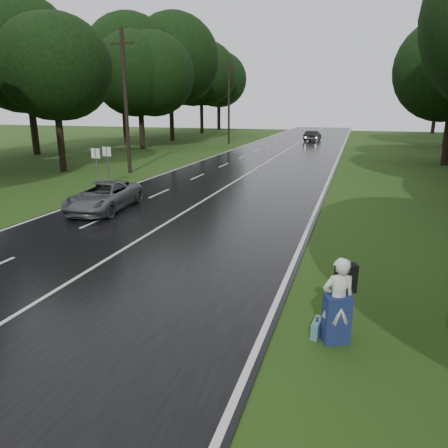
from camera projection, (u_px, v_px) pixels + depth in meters
The scene contains 16 objects.
ground at pixel (11, 319), 9.80m from camera, with size 160.00×160.00×0.00m, color #284715.
road at pixel (239, 179), 28.13m from camera, with size 12.00×140.00×0.04m, color black.
lane_center at pixel (239, 179), 28.12m from camera, with size 0.12×140.00×0.01m, color silver.
grey_car at pixel (103, 196), 19.63m from camera, with size 2.20×4.77×1.32m, color #535758.
far_car at pixel (313, 136), 57.20m from camera, with size 1.47×4.22×1.39m, color black.
hitchhiker at pixel (338, 304), 8.65m from camera, with size 0.82×0.80×1.90m.
suitcase at pixel (317, 328), 9.06m from camera, with size 0.15×0.52×0.37m, color teal.
utility_pole_mid at pixel (130, 173), 30.90m from camera, with size 1.80×0.28×9.89m, color black, non-canonical shape.
utility_pole_far at pixel (229, 144), 53.98m from camera, with size 1.80×0.28×10.30m, color black, non-canonical shape.
road_sign_a at pixel (99, 189), 25.04m from camera, with size 0.58×0.10×2.40m, color white, non-canonical shape.
road_sign_b at pixel (109, 185), 26.10m from camera, with size 0.57×0.10×2.38m, color white, non-canonical shape.
tree_left_d at pixel (64, 171), 31.53m from camera, with size 8.82×8.82×13.77m, color black, non-canonical shape.
tree_left_e at pixel (143, 149), 47.82m from camera, with size 8.98×8.98×14.03m, color black, non-canonical shape.
tree_left_f at pixel (172, 141), 58.43m from camera, with size 11.75×11.75×18.36m, color black, non-canonical shape.
tree_right_e at pixel (444, 165), 34.86m from camera, with size 8.60×8.60×13.43m, color black, non-canonical shape.
tree_right_f at pixel (444, 147), 49.73m from camera, with size 10.77×10.77×16.83m, color black, non-canonical shape.
Camera 1 is at (7.43, -6.88, 4.85)m, focal length 33.44 mm.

